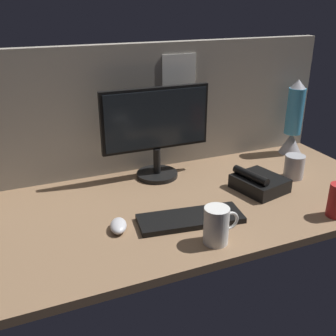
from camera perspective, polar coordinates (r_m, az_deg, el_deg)
The scene contains 9 objects.
ground_plane at distance 154.26cm, azimuth 0.72°, elevation -5.36°, with size 180.00×80.00×3.00cm, color #8C6B4C.
cubicle_wall_back at distance 176.17cm, azimuth -4.09°, elevation 8.53°, with size 180.00×5.50×55.35cm.
monitor at distance 167.46cm, azimuth -1.73°, elevation 5.79°, with size 47.09×18.00×39.17cm.
keyboard at distance 140.82cm, azimuth 3.33°, elevation -7.26°, with size 37.00×13.00×2.00cm, color black.
mouse at distance 136.21cm, azimuth -7.15°, elevation -8.23°, with size 5.60×9.60×3.40cm, color silver.
mug_steel at distance 180.20cm, azimuth 17.69°, elevation 0.20°, with size 8.50×8.50×10.24cm.
mug_ceramic_white at distance 127.66cm, azimuth 7.03°, elevation -8.17°, with size 12.14×8.10×12.47cm.
lava_lamp at distance 206.13cm, azimuth 17.57°, elevation 6.17°, with size 11.27×11.27×36.89cm.
desk_phone at distance 165.55cm, azimuth 12.92°, elevation -2.07°, with size 20.85×22.35×8.80cm.
Camera 1 is at (-53.73, -124.12, 72.69)cm, focal length 42.40 mm.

